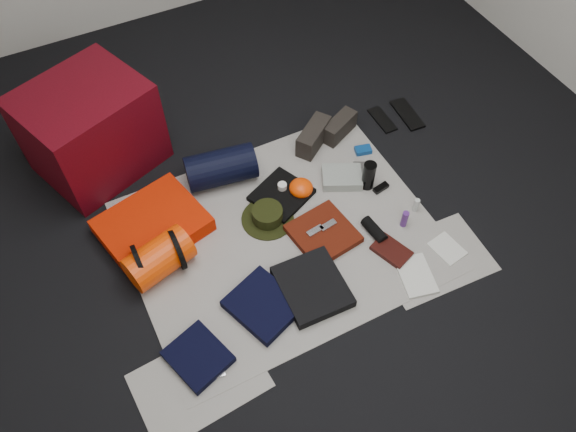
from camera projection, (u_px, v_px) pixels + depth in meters
name	position (u px, v px, depth m)	size (l,w,h in m)	color
floor	(282.00, 237.00, 3.07)	(4.50, 4.50, 0.02)	black
newspaper_mat	(282.00, 235.00, 3.06)	(1.60, 1.30, 0.01)	beige
newspaper_sheet_front_left	(200.00, 381.00, 2.58)	(0.58, 0.40, 0.00)	beige
newspaper_sheet_front_right	(434.00, 259.00, 2.97)	(0.58, 0.40, 0.00)	beige
red_cabinet	(91.00, 129.00, 3.16)	(0.65, 0.54, 0.54)	#550610
sleeping_pad	(153.00, 225.00, 3.03)	(0.53, 0.43, 0.10)	red
stuff_sack	(159.00, 258.00, 2.85)	(0.20, 0.20, 0.34)	#FF4004
sack_strap_left	(140.00, 265.00, 2.82)	(0.22, 0.22, 0.03)	black
sack_strap_right	(177.00, 250.00, 2.87)	(0.22, 0.22, 0.03)	black
navy_duffel	(221.00, 168.00, 3.20)	(0.21, 0.21, 0.40)	black
boonie_brim	(268.00, 219.00, 3.11)	(0.29, 0.29, 0.01)	black
boonie_crown	(267.00, 214.00, 3.08)	(0.17, 0.17, 0.07)	black
hiking_boot_left	(314.00, 136.00, 3.39)	(0.28, 0.10, 0.14)	#292420
hiking_boot_right	(339.00, 127.00, 3.45)	(0.25, 0.09, 0.12)	#292420
flip_flop_left	(382.00, 120.00, 3.57)	(0.09, 0.23, 0.01)	black
flip_flop_right	(407.00, 114.00, 3.60)	(0.10, 0.28, 0.02)	black
trousers_navy_a	(198.00, 356.00, 2.63)	(0.24, 0.27, 0.04)	black
trousers_navy_b	(263.00, 305.00, 2.78)	(0.28, 0.32, 0.05)	black
trousers_charcoal	(312.00, 287.00, 2.84)	(0.31, 0.36, 0.06)	black
black_tshirt	(282.00, 195.00, 3.20)	(0.30, 0.28, 0.03)	black
red_shirt	(323.00, 234.00, 3.03)	(0.31, 0.31, 0.04)	#531609
orange_stuff_sack	(301.00, 188.00, 3.19)	(0.14, 0.14, 0.09)	#FF4004
first_aid_pouch	(342.00, 177.00, 3.26)	(0.23, 0.17, 0.06)	gray
water_bottle	(369.00, 176.00, 3.18)	(0.07, 0.07, 0.18)	black
speaker	(374.00, 230.00, 3.03)	(0.06, 0.06, 0.16)	black
compact_camera	(361.00, 167.00, 3.32)	(0.09, 0.06, 0.04)	#B9B8BE
cyan_case	(363.00, 150.00, 3.40)	(0.10, 0.06, 0.03)	navy
toiletry_purple	(405.00, 219.00, 3.05)	(0.04, 0.04, 0.11)	#54267C
toiletry_clear	(416.00, 205.00, 3.12)	(0.03, 0.03, 0.09)	silver
paperback_book	(392.00, 251.00, 2.98)	(0.13, 0.20, 0.03)	black
map_booklet	(416.00, 275.00, 2.90)	(0.16, 0.24, 0.01)	silver
map_printout	(447.00, 248.00, 3.00)	(0.14, 0.17, 0.01)	silver
sunglasses	(381.00, 188.00, 3.23)	(0.10, 0.04, 0.02)	black
key_cluster	(216.00, 370.00, 2.60)	(0.08, 0.08, 0.01)	#B9B8BE
tape_roll	(282.00, 186.00, 3.19)	(0.05, 0.05, 0.04)	white
energy_bar_a	(315.00, 231.00, 3.01)	(0.10, 0.04, 0.01)	#B9B8BE
energy_bar_b	(328.00, 225.00, 3.03)	(0.10, 0.04, 0.01)	#B9B8BE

